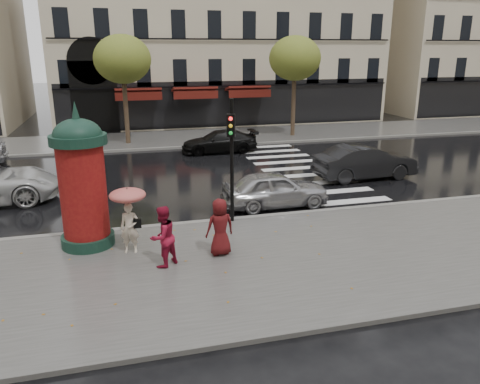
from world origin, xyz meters
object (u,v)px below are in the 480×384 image
object	(u,v)px
morris_column	(82,179)
traffic_light	(232,149)
car_silver	(275,189)
car_darkgrey	(365,162)
man_burgundy	(220,227)
woman_red	(163,237)
car_black	(219,142)
woman_umbrella	(129,210)

from	to	relation	value
morris_column	traffic_light	world-z (taller)	morris_column
car_silver	car_darkgrey	world-z (taller)	car_darkgrey
man_burgundy	car_darkgrey	world-z (taller)	man_burgundy
woman_red	car_silver	bearing A→B (deg)	-174.80
morris_column	car_silver	distance (m)	7.25
car_black	traffic_light	bearing A→B (deg)	-9.75
woman_red	traffic_light	bearing A→B (deg)	-170.14
woman_umbrella	man_burgundy	xyz separation A→B (m)	(2.47, -0.80, -0.47)
morris_column	traffic_light	distance (m)	4.75
morris_column	car_silver	world-z (taller)	morris_column
woman_umbrella	car_darkgrey	distance (m)	12.37
car_darkgrey	woman_umbrella	bearing A→B (deg)	116.26
woman_red	morris_column	size ratio (longest dim) A/B	0.39
woman_umbrella	car_silver	distance (m)	6.37
man_burgundy	car_silver	world-z (taller)	man_burgundy
woman_umbrella	traffic_light	distance (m)	4.01
woman_red	man_burgundy	distance (m)	1.68
traffic_light	car_black	size ratio (longest dim) A/B	0.95
car_silver	car_darkgrey	distance (m)	6.03
woman_umbrella	car_black	world-z (taller)	woman_umbrella
woman_umbrella	morris_column	distance (m)	1.69
woman_red	traffic_light	world-z (taller)	traffic_light
car_black	man_burgundy	bearing A→B (deg)	-11.73
woman_umbrella	car_silver	xyz separation A→B (m)	(5.48, 3.17, -0.73)
woman_red	car_darkgrey	size ratio (longest dim) A/B	0.36
man_burgundy	car_black	xyz separation A→B (m)	(3.07, 14.12, -0.31)
woman_umbrella	car_darkgrey	world-z (taller)	woman_umbrella
woman_red	car_darkgrey	xyz separation A→B (m)	(9.99, 7.12, -0.18)
car_black	woman_umbrella	bearing A→B (deg)	-22.03
traffic_light	woman_red	bearing A→B (deg)	-132.49
traffic_light	car_darkgrey	xyz separation A→B (m)	(7.39, 4.27, -1.85)
morris_column	woman_umbrella	bearing A→B (deg)	-35.34
car_silver	woman_umbrella	bearing A→B (deg)	119.28
woman_red	man_burgundy	bearing A→B (deg)	154.31
man_burgundy	car_black	distance (m)	14.45
morris_column	car_silver	size ratio (longest dim) A/B	1.06
car_silver	car_black	bearing A→B (deg)	-1.13
woman_umbrella	car_black	distance (m)	14.45
morris_column	car_black	size ratio (longest dim) A/B	0.98
car_darkgrey	car_black	xyz separation A→B (m)	(-5.28, 7.35, -0.15)
man_burgundy	car_silver	xyz separation A→B (m)	(3.01, 3.97, -0.26)
car_silver	car_darkgrey	xyz separation A→B (m)	(5.34, 2.80, 0.10)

